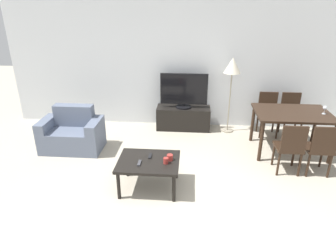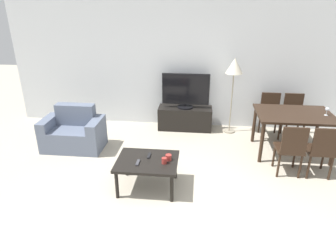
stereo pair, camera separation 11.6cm
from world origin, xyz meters
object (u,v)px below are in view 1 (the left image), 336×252
Objects in this scene: tv at (184,91)px; dining_chair_near at (290,146)px; dining_chair_far_left at (268,112)px; coffee_table at (149,164)px; dining_chair_far at (291,112)px; cup_white_near at (170,157)px; remote_secondary at (150,156)px; floor_lamp at (232,69)px; dining_chair_near_right at (320,147)px; dining_table at (292,117)px; wine_glass_left at (325,108)px; tv_stand at (183,118)px; remote_primary at (139,163)px; cup_colored_far at (166,161)px; armchair at (73,134)px.

tv reaches higher than dining_chair_near.
dining_chair_far_left is (1.70, -0.12, -0.36)m from tv.
coffee_table is 1.02× the size of dining_chair_far.
remote_secondary is at bearing 164.59° from cup_white_near.
dining_chair_near is 0.56× the size of floor_lamp.
dining_chair_near_right is 9.83× the size of cup_white_near.
dining_chair_near is at bearing -64.25° from floor_lamp.
remote_secondary is at bearing -123.19° from floor_lamp.
wine_glass_left reaches higher than dining_table.
tv_stand is 1.30× the size of dining_chair_far_left.
tv_stand is at bearing 86.82° from cup_white_near.
coffee_table is at bearing -93.82° from remote_secondary.
dining_chair_near_right is 5.88× the size of wine_glass_left.
dining_chair_far is at bearing 73.69° from dining_table.
cup_white_near is (0.29, -0.08, 0.03)m from remote_secondary.
remote_primary is at bearing -140.64° from dining_chair_far.
remote_secondary is 0.30m from cup_colored_far.
dining_chair_near is at bearing -106.31° from dining_chair_far.
cup_white_near is 0.60× the size of wine_glass_left.
tv is at bearing 86.82° from cup_white_near.
coffee_table is at bearing -121.92° from floor_lamp.
cup_colored_far reaches higher than cup_white_near.
dining_chair_far_left is 1.14m from floor_lamp.
tv_stand is at bearing 85.73° from cup_colored_far.
tv is (-0.00, -0.00, 0.60)m from tv_stand.
dining_chair_far is (0.45, 1.53, 0.00)m from dining_chair_near.
dining_chair_near_right is 2.41m from cup_colored_far.
dining_chair_near_right is 1.59m from dining_chair_far_left.
dining_chair_far_left is at bearing 180.00° from dining_chair_far.
floor_lamp is (-0.77, 1.60, 0.84)m from dining_chair_near.
wine_glass_left is (2.42, -0.94, 0.62)m from tv_stand.
cup_colored_far is (-2.10, -1.41, -0.17)m from dining_table.
dining_table is 1.49× the size of dining_chair_far.
cup_white_near is 1.01× the size of cup_colored_far.
floor_lamp reaches higher than wine_glass_left.
cup_colored_far is at bearing -14.15° from coffee_table.
wine_glass_left is (2.96, 1.40, 0.39)m from remote_primary.
tv_stand is at bearing 142.42° from dining_chair_near_right.
armchair is at bearing -151.14° from tv.
coffee_table is 3.16m from wine_glass_left.
remote_secondary is (-0.42, -2.12, 0.23)m from tv_stand.
dining_table is at bearing 174.80° from wine_glass_left.
tv_stand is 1.28× the size of coffee_table.
floor_lamp is 17.75× the size of cup_colored_far.
armchair reaches higher than coffee_table.
dining_chair_near is at bearing 15.24° from coffee_table.
dining_chair_far is at bearing 73.69° from dining_chair_near.
dining_table reaches higher than tv_stand.
wine_glass_left reaches higher than dining_chair_near_right.
wine_glass_left is (0.72, -0.81, 0.38)m from dining_chair_far_left.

